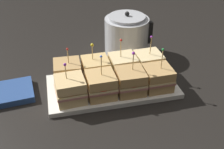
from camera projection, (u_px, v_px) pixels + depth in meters
ground_plane at (112, 88)px, 1.07m from camera, size 6.00×6.00×0.00m
serving_platter at (112, 86)px, 1.06m from camera, size 0.48×0.24×0.02m
sandwich_front_far_left at (70, 90)px, 0.96m from camera, size 0.11×0.11×0.14m
sandwich_front_center_left at (101, 85)px, 0.98m from camera, size 0.10×0.10×0.16m
sandwich_front_center_right at (130, 81)px, 1.00m from camera, size 0.10×0.10×0.16m
sandwich_front_far_right at (158, 78)px, 1.02m from camera, size 0.10×0.10×0.16m
sandwich_back_far_left at (68, 73)px, 1.05m from camera, size 0.11×0.11×0.15m
sandwich_back_center_left at (96, 69)px, 1.06m from camera, size 0.10×0.10×0.15m
sandwich_back_center_right at (123, 66)px, 1.08m from camera, size 0.11×0.11×0.16m
sandwich_back_far_right at (148, 63)px, 1.11m from camera, size 0.11×0.11×0.16m
kettle_steel at (127, 35)px, 1.25m from camera, size 0.22×0.19×0.20m
napkin_stack at (13, 92)px, 1.03m from camera, size 0.16×0.16×0.02m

